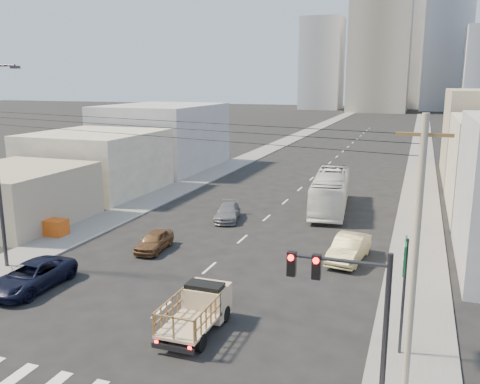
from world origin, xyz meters
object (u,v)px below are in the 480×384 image
Objects in this scene: sedan_grey at (227,212)px; traffic_signal at (352,308)px; flatbed_pickup at (197,308)px; crate_stack at (54,227)px; sedan_tan at (349,248)px; sedan_brown at (154,241)px; utility_pole at (415,255)px; navy_pickup at (32,276)px; green_sign at (404,269)px; city_bus at (330,191)px.

traffic_signal is at bearing -73.67° from sedan_grey.
crate_stack is (-15.54, 9.40, -0.40)m from flatbed_pickup.
sedan_grey is (-10.50, 6.27, -0.16)m from sedan_tan.
sedan_brown is 2.13× the size of crate_stack.
utility_pole reaches higher than sedan_grey.
navy_pickup is at bearing -116.45° from sedan_brown.
sedan_brown is 8.32m from crate_stack.
sedan_brown is at bearing 128.46° from flatbed_pickup.
sedan_brown is 19.94m from traffic_signal.
crate_stack is at bearing 155.65° from utility_pole.
crate_stack is (-20.70, -2.02, -0.11)m from sedan_tan.
flatbed_pickup is 11.63m from sedan_brown.
green_sign is at bearing 74.45° from traffic_signal.
navy_pickup is 20.02m from utility_pole.
city_bus reaches higher than sedan_grey.
sedan_tan reaches higher than sedan_brown.
sedan_grey is at bearing 73.21° from navy_pickup.
flatbed_pickup is 18.48m from sedan_grey.
navy_pickup reaches higher than crate_stack.
city_bus is 2.32× the size of green_sign.
city_bus reaches higher than crate_stack.
sedan_brown is 0.77× the size of green_sign.
utility_pole is (3.80, -13.11, 4.38)m from sedan_tan.
green_sign is at bearing -63.94° from sedan_grey.
traffic_signal is (7.23, -4.19, 2.98)m from flatbed_pickup.
flatbed_pickup is at bearing -6.94° from navy_pickup.
city_bus reaches higher than sedan_tan.
navy_pickup is 1.19× the size of sedan_grey.
sedan_tan reaches higher than crate_stack.
traffic_signal is at bearing -75.05° from sedan_tan.
sedan_tan is at bearing 108.07° from green_sign.
traffic_signal reaches higher than navy_pickup.
flatbed_pickup is 9.99m from utility_pole.
city_bus is at bearing 106.43° from green_sign.
green_sign is (13.96, -16.87, 3.11)m from sedan_grey.
city_bus is at bearing 39.66° from crate_stack.
navy_pickup is 25.62m from city_bus.
utility_pole is (14.30, -19.37, 4.55)m from sedan_grey.
green_sign is 2.78× the size of crate_stack.
sedan_grey is 0.44× the size of utility_pole.
traffic_signal is (12.57, -21.88, 3.44)m from sedan_grey.
navy_pickup is at bearing -124.17° from city_bus.
traffic_signal is at bearing -84.90° from city_bus.
sedan_brown is 18.15m from green_sign.
traffic_signal reaches higher than city_bus.
flatbed_pickup is at bearing -106.91° from sedan_tan.
utility_pole reaches higher than traffic_signal.
sedan_brown is at bearing -2.08° from crate_stack.
sedan_brown is (3.10, 7.82, -0.07)m from navy_pickup.
traffic_signal reaches higher than sedan_grey.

